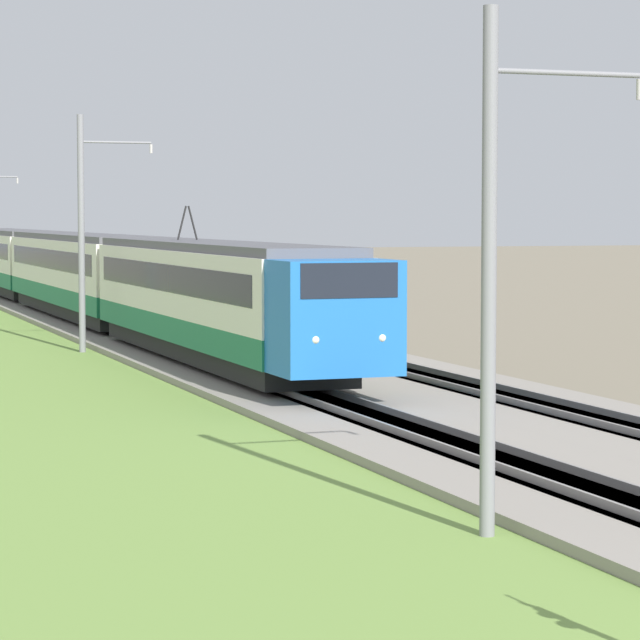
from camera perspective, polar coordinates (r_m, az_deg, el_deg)
name	(u,v)px	position (r m, az deg, el deg)	size (l,w,h in m)	color
ballast_main	(95,326)	(63.22, -8.48, -0.22)	(240.00, 4.40, 0.30)	gray
ballast_adjacent	(198,323)	(64.21, -4.62, -0.12)	(240.00, 4.40, 0.30)	gray
track_main	(95,326)	(63.22, -8.48, -0.21)	(240.00, 1.57, 0.45)	#4C4238
track_adjacent	(198,323)	(64.21, -4.62, -0.12)	(240.00, 1.57, 0.45)	#4C4238
passenger_train	(81,270)	(66.05, -8.99, 1.86)	(65.33, 2.96, 5.01)	blue
catenary_mast_near	(493,268)	(21.52, 6.54, 1.95)	(0.22, 2.56, 7.62)	slate
catenary_mast_mid	(83,232)	(51.22, -8.91, 3.31)	(0.22, 2.56, 8.05)	slate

